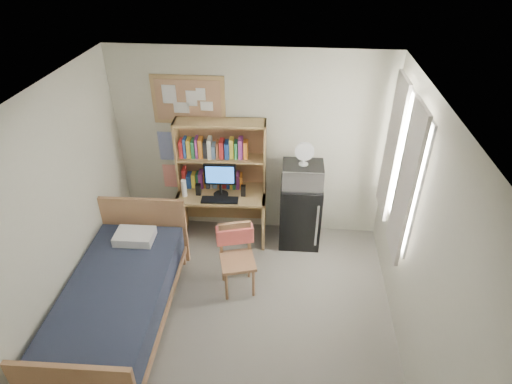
# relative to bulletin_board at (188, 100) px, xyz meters

# --- Properties ---
(floor) EXTENTS (3.60, 4.20, 0.02)m
(floor) POSITION_rel_bulletin_board_xyz_m (0.78, -2.08, -1.93)
(floor) COLOR gray
(floor) RESTS_ON ground
(ceiling) EXTENTS (3.60, 4.20, 0.02)m
(ceiling) POSITION_rel_bulletin_board_xyz_m (0.78, -2.08, 0.68)
(ceiling) COLOR white
(ceiling) RESTS_ON wall_back
(wall_back) EXTENTS (3.60, 0.04, 2.60)m
(wall_back) POSITION_rel_bulletin_board_xyz_m (0.78, 0.02, -0.62)
(wall_back) COLOR beige
(wall_back) RESTS_ON floor
(wall_left) EXTENTS (0.04, 4.20, 2.60)m
(wall_left) POSITION_rel_bulletin_board_xyz_m (-1.02, -2.08, -0.62)
(wall_left) COLOR beige
(wall_left) RESTS_ON floor
(wall_right) EXTENTS (0.04, 4.20, 2.60)m
(wall_right) POSITION_rel_bulletin_board_xyz_m (2.58, -2.08, -0.62)
(wall_right) COLOR beige
(wall_right) RESTS_ON floor
(window_unit) EXTENTS (0.10, 1.40, 1.70)m
(window_unit) POSITION_rel_bulletin_board_xyz_m (2.53, -0.88, -0.32)
(window_unit) COLOR white
(window_unit) RESTS_ON wall_right
(curtain_left) EXTENTS (0.04, 0.55, 1.70)m
(curtain_left) POSITION_rel_bulletin_board_xyz_m (2.50, -1.28, -0.32)
(curtain_left) COLOR beige
(curtain_left) RESTS_ON wall_right
(curtain_right) EXTENTS (0.04, 0.55, 1.70)m
(curtain_right) POSITION_rel_bulletin_board_xyz_m (2.50, -0.48, -0.32)
(curtain_right) COLOR beige
(curtain_right) RESTS_ON wall_right
(bulletin_board) EXTENTS (0.94, 0.03, 0.64)m
(bulletin_board) POSITION_rel_bulletin_board_xyz_m (0.00, 0.00, 0.00)
(bulletin_board) COLOR tan
(bulletin_board) RESTS_ON wall_back
(poster_wave) EXTENTS (0.30, 0.01, 0.42)m
(poster_wave) POSITION_rel_bulletin_board_xyz_m (-0.32, 0.01, -0.67)
(poster_wave) COLOR #2940A7
(poster_wave) RESTS_ON wall_back
(poster_japan) EXTENTS (0.28, 0.01, 0.36)m
(poster_japan) POSITION_rel_bulletin_board_xyz_m (-0.32, 0.01, -1.14)
(poster_japan) COLOR #F13C2A
(poster_japan) RESTS_ON wall_back
(desk) EXTENTS (1.22, 0.65, 0.74)m
(desk) POSITION_rel_bulletin_board_xyz_m (0.42, -0.30, -1.55)
(desk) COLOR tan
(desk) RESTS_ON floor
(desk_chair) EXTENTS (0.54, 0.54, 0.88)m
(desk_chair) POSITION_rel_bulletin_board_xyz_m (0.76, -1.29, -1.48)
(desk_chair) COLOR #AA7950
(desk_chair) RESTS_ON floor
(mini_fridge) EXTENTS (0.55, 0.55, 0.93)m
(mini_fridge) POSITION_rel_bulletin_board_xyz_m (1.49, -0.28, -1.46)
(mini_fridge) COLOR black
(mini_fridge) RESTS_ON floor
(bed) EXTENTS (1.13, 2.16, 0.59)m
(bed) POSITION_rel_bulletin_board_xyz_m (-0.47, -1.96, -1.63)
(bed) COLOR #1C2233
(bed) RESTS_ON floor
(hutch) EXTENTS (1.19, 0.36, 0.96)m
(hutch) POSITION_rel_bulletin_board_xyz_m (0.41, -0.15, -0.69)
(hutch) COLOR tan
(hutch) RESTS_ON desk
(monitor) EXTENTS (0.42, 0.05, 0.45)m
(monitor) POSITION_rel_bulletin_board_xyz_m (0.42, -0.36, -0.95)
(monitor) COLOR black
(monitor) RESTS_ON desk
(keyboard) EXTENTS (0.49, 0.18, 0.02)m
(keyboard) POSITION_rel_bulletin_board_xyz_m (0.43, -0.50, -1.16)
(keyboard) COLOR black
(keyboard) RESTS_ON desk
(speaker_left) EXTENTS (0.07, 0.07, 0.16)m
(speaker_left) POSITION_rel_bulletin_board_xyz_m (0.13, -0.38, -1.10)
(speaker_left) COLOR black
(speaker_left) RESTS_ON desk
(speaker_right) EXTENTS (0.07, 0.07, 0.15)m
(speaker_right) POSITION_rel_bulletin_board_xyz_m (0.72, -0.35, -1.10)
(speaker_right) COLOR black
(speaker_right) RESTS_ON desk
(water_bottle) EXTENTS (0.07, 0.07, 0.24)m
(water_bottle) POSITION_rel_bulletin_board_xyz_m (-0.05, -0.43, -1.06)
(water_bottle) COLOR white
(water_bottle) RESTS_ON desk
(hoodie) EXTENTS (0.46, 0.25, 0.21)m
(hoodie) POSITION_rel_bulletin_board_xyz_m (0.71, -1.10, -1.24)
(hoodie) COLOR #EE635A
(hoodie) RESTS_ON desk_chair
(microwave) EXTENTS (0.53, 0.41, 0.30)m
(microwave) POSITION_rel_bulletin_board_xyz_m (1.49, -0.30, -0.84)
(microwave) COLOR silver
(microwave) RESTS_ON mini_fridge
(desk_fan) EXTENTS (0.24, 0.24, 0.30)m
(desk_fan) POSITION_rel_bulletin_board_xyz_m (1.49, -0.30, -0.54)
(desk_fan) COLOR white
(desk_fan) RESTS_ON microwave
(pillow) EXTENTS (0.46, 0.33, 0.11)m
(pillow) POSITION_rel_bulletin_board_xyz_m (-0.49, -1.21, -1.28)
(pillow) COLOR white
(pillow) RESTS_ON bed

